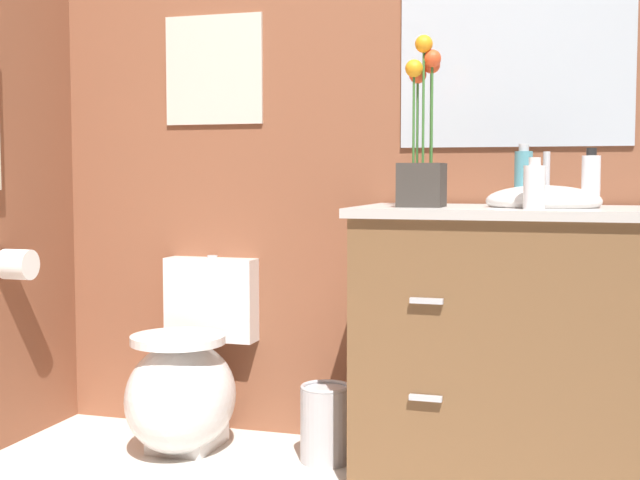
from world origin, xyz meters
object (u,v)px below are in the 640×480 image
(lotion_bottle, at_px, (534,186))
(trash_bin, at_px, (326,423))
(soap_bottle, at_px, (591,180))
(toilet_paper_roll, at_px, (18,264))
(wall_poster, at_px, (214,70))
(flower_vase, at_px, (422,154))
(toilet, at_px, (187,382))
(wall_mirror, at_px, (515,45))
(vanity_cabinet, at_px, (503,342))
(hand_wash_bottle, at_px, (523,178))

(lotion_bottle, xyz_separation_m, trash_bin, (-0.71, 0.20, -0.83))
(soap_bottle, relative_size, toilet_paper_roll, 1.69)
(soap_bottle, height_order, wall_poster, wall_poster)
(lotion_bottle, bearing_deg, flower_vase, 164.34)
(toilet, relative_size, wall_mirror, 0.86)
(vanity_cabinet, distance_m, flower_vase, 0.66)
(vanity_cabinet, xyz_separation_m, lotion_bottle, (0.10, -0.18, 0.51))
(hand_wash_bottle, xyz_separation_m, trash_bin, (-0.66, -0.02, -0.86))
(flower_vase, xyz_separation_m, wall_poster, (-0.88, 0.37, 0.34))
(lotion_bottle, xyz_separation_m, wall_poster, (-1.24, 0.47, 0.44))
(flower_vase, bearing_deg, soap_bottle, 10.70)
(toilet_paper_roll, bearing_deg, wall_mirror, 15.22)
(wall_mirror, bearing_deg, soap_bottle, -46.10)
(toilet, bearing_deg, lotion_bottle, -9.25)
(vanity_cabinet, distance_m, wall_poster, 1.51)
(toilet, bearing_deg, hand_wash_bottle, 1.06)
(wall_poster, relative_size, toilet_paper_roll, 3.80)
(flower_vase, xyz_separation_m, lotion_bottle, (0.36, -0.10, -0.10))
(hand_wash_bottle, xyz_separation_m, toilet_paper_roll, (-1.76, -0.22, -0.31))
(toilet, distance_m, soap_bottle, 1.58)
(hand_wash_bottle, bearing_deg, flower_vase, -157.95)
(toilet, height_order, flower_vase, flower_vase)
(toilet, height_order, vanity_cabinet, vanity_cabinet)
(soap_bottle, bearing_deg, toilet_paper_roll, -174.44)
(wall_mirror, bearing_deg, hand_wash_bottle, -77.66)
(lotion_bottle, height_order, wall_mirror, wall_mirror)
(trash_bin, height_order, wall_mirror, wall_mirror)
(soap_bottle, bearing_deg, wall_mirror, 133.90)
(toilet, distance_m, wall_poster, 1.19)
(toilet, height_order, trash_bin, toilet)
(flower_vase, bearing_deg, wall_mirror, 55.62)
(flower_vase, height_order, trash_bin, flower_vase)
(wall_mirror, bearing_deg, vanity_cabinet, -89.49)
(wall_poster, bearing_deg, wall_mirror, 0.00)
(toilet, bearing_deg, vanity_cabinet, -1.33)
(toilet, relative_size, hand_wash_bottle, 3.41)
(trash_bin, bearing_deg, wall_poster, 153.47)
(lotion_bottle, height_order, trash_bin, lotion_bottle)
(wall_poster, relative_size, wall_mirror, 0.52)
(wall_poster, bearing_deg, vanity_cabinet, -14.46)
(toilet_paper_roll, bearing_deg, lotion_bottle, -0.18)
(wall_mirror, xyz_separation_m, toilet_paper_roll, (-1.71, -0.46, -0.77))
(soap_bottle, relative_size, hand_wash_bottle, 0.92)
(vanity_cabinet, bearing_deg, lotion_bottle, -60.41)
(lotion_bottle, relative_size, wall_poster, 0.37)
(soap_bottle, height_order, wall_mirror, wall_mirror)
(vanity_cabinet, distance_m, trash_bin, 0.69)
(toilet, xyz_separation_m, vanity_cabinet, (1.14, -0.03, 0.22))
(hand_wash_bottle, bearing_deg, toilet, -178.94)
(soap_bottle, height_order, lotion_bottle, soap_bottle)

